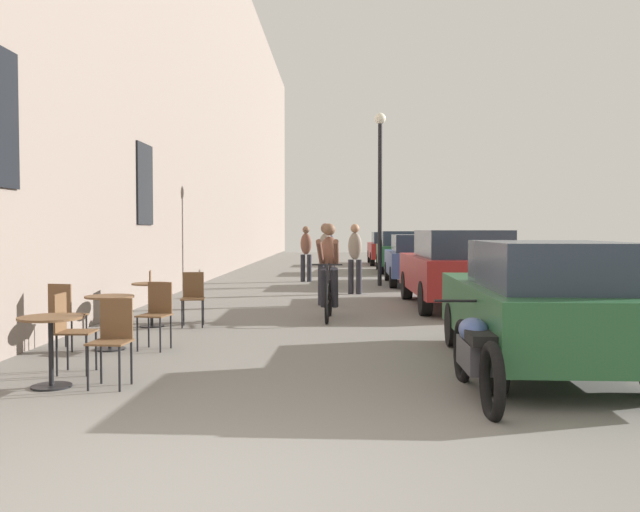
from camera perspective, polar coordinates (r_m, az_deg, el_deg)
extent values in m
plane|color=slate|center=(4.20, -11.50, -20.14)|extent=(88.00, 88.00, 0.00)
cube|color=gray|center=(18.88, -12.30, 16.31)|extent=(0.50, 68.00, 12.42)
cube|color=black|center=(14.78, -14.51, 5.86)|extent=(0.04, 1.10, 1.70)
cylinder|color=black|center=(7.50, -21.64, -10.14)|extent=(0.40, 0.40, 0.02)
cylinder|color=black|center=(7.44, -21.67, -7.52)|extent=(0.05, 0.05, 0.67)
cylinder|color=brown|center=(7.38, -21.71, -4.84)|extent=(0.64, 0.64, 0.02)
cylinder|color=black|center=(7.04, -16.50, -9.10)|extent=(0.02, 0.02, 0.45)
cylinder|color=black|center=(7.16, -18.94, -8.93)|extent=(0.02, 0.02, 0.45)
cylinder|color=black|center=(7.34, -15.57, -8.63)|extent=(0.02, 0.02, 0.45)
cylinder|color=black|center=(7.45, -17.92, -8.48)|extent=(0.02, 0.02, 0.45)
cube|color=brown|center=(7.20, -17.26, -6.95)|extent=(0.40, 0.40, 0.02)
cube|color=brown|center=(7.34, -16.74, -5.04)|extent=(0.34, 0.04, 0.42)
cylinder|color=black|center=(8.17, -18.30, -7.55)|extent=(0.02, 0.02, 0.45)
cylinder|color=black|center=(7.87, -19.04, -7.93)|extent=(0.02, 0.02, 0.45)
cylinder|color=black|center=(8.28, -20.45, -7.45)|extent=(0.02, 0.02, 0.45)
cylinder|color=black|center=(7.98, -21.25, -7.82)|extent=(0.02, 0.02, 0.45)
cube|color=brown|center=(8.03, -19.78, -6.03)|extent=(0.39, 0.39, 0.02)
cube|color=brown|center=(8.07, -21.01, -4.44)|extent=(0.03, 0.34, 0.42)
cylinder|color=black|center=(9.52, -17.23, -7.47)|extent=(0.40, 0.40, 0.02)
cylinder|color=black|center=(9.47, -17.26, -5.39)|extent=(0.05, 0.05, 0.67)
cylinder|color=brown|center=(9.43, -17.28, -3.28)|extent=(0.64, 0.64, 0.02)
cylinder|color=black|center=(9.90, -20.59, -5.88)|extent=(0.02, 0.02, 0.45)
cylinder|color=black|center=(9.72, -19.03, -6.01)|extent=(0.02, 0.02, 0.45)
cylinder|color=black|center=(9.64, -21.72, -6.11)|extent=(0.02, 0.02, 0.45)
cylinder|color=black|center=(9.46, -20.14, -6.25)|extent=(0.02, 0.02, 0.45)
cube|color=brown|center=(9.65, -20.39, -4.68)|extent=(0.46, 0.46, 0.02)
cube|color=brown|center=(9.48, -21.04, -3.47)|extent=(0.34, 0.10, 0.42)
cylinder|color=black|center=(9.10, -13.28, -6.50)|extent=(0.02, 0.02, 0.45)
cylinder|color=black|center=(9.24, -15.10, -6.38)|extent=(0.02, 0.02, 0.45)
cylinder|color=black|center=(9.39, -12.43, -6.22)|extent=(0.02, 0.02, 0.45)
cylinder|color=black|center=(9.53, -14.20, -6.12)|extent=(0.02, 0.02, 0.45)
cube|color=brown|center=(9.28, -13.77, -4.87)|extent=(0.44, 0.44, 0.02)
cube|color=brown|center=(9.42, -13.30, -3.42)|extent=(0.34, 0.08, 0.42)
cylinder|color=black|center=(11.56, -13.96, -5.73)|extent=(0.40, 0.40, 0.02)
cylinder|color=black|center=(11.52, -13.97, -4.01)|extent=(0.05, 0.05, 0.67)
cylinder|color=brown|center=(11.49, -13.99, -2.28)|extent=(0.64, 0.64, 0.02)
cylinder|color=black|center=(11.20, -9.87, -4.84)|extent=(0.02, 0.02, 0.45)
cylinder|color=black|center=(11.23, -11.52, -4.84)|extent=(0.02, 0.02, 0.45)
cylinder|color=black|center=(11.52, -9.78, -4.64)|extent=(0.02, 0.02, 0.45)
cylinder|color=black|center=(11.55, -11.39, -4.64)|extent=(0.02, 0.02, 0.45)
cube|color=brown|center=(11.35, -10.65, -3.56)|extent=(0.43, 0.43, 0.02)
cube|color=brown|center=(11.51, -10.60, -2.38)|extent=(0.34, 0.07, 0.42)
cylinder|color=black|center=(12.26, -12.43, -4.25)|extent=(0.02, 0.02, 0.45)
cylinder|color=black|center=(11.94, -12.46, -4.42)|extent=(0.02, 0.02, 0.45)
cylinder|color=black|center=(12.27, -13.94, -4.26)|extent=(0.02, 0.02, 0.45)
cylinder|color=black|center=(11.95, -14.01, -4.43)|extent=(0.02, 0.02, 0.45)
cube|color=brown|center=(12.08, -13.22, -3.23)|extent=(0.46, 0.46, 0.02)
cube|color=brown|center=(12.07, -14.08, -2.20)|extent=(0.10, 0.34, 0.42)
torus|color=black|center=(11.58, 0.59, -4.06)|extent=(0.08, 0.71, 0.71)
torus|color=black|center=(12.62, 0.85, -3.54)|extent=(0.08, 0.71, 0.71)
cylinder|color=black|center=(12.50, 0.83, -2.28)|extent=(0.04, 0.22, 0.58)
cylinder|color=black|center=(11.98, 0.71, -0.87)|extent=(0.07, 0.83, 0.14)
cylinder|color=black|center=(11.57, 0.60, -2.39)|extent=(0.04, 0.09, 0.67)
cylinder|color=black|center=(12.12, 0.73, -3.59)|extent=(0.07, 1.00, 0.12)
cylinder|color=black|center=(11.57, 0.61, -0.73)|extent=(0.52, 0.05, 0.03)
ellipsoid|color=black|center=(12.39, 0.81, -0.86)|extent=(0.12, 0.24, 0.06)
ellipsoid|color=brown|center=(12.30, 0.79, 0.40)|extent=(0.35, 0.36, 0.59)
sphere|color=brown|center=(12.26, 0.78, 2.24)|extent=(0.22, 0.22, 0.22)
cylinder|color=#26262D|center=(12.26, 1.24, -2.68)|extent=(0.14, 0.40, 0.75)
cylinder|color=#26262D|center=(12.27, 0.30, -2.67)|extent=(0.14, 0.40, 0.75)
cylinder|color=brown|center=(11.91, 1.38, 0.31)|extent=(0.10, 0.75, 0.48)
cylinder|color=brown|center=(11.92, 0.01, 0.31)|extent=(0.13, 0.75, 0.48)
cylinder|color=#26262D|center=(14.35, 0.89, -2.46)|extent=(0.14, 0.14, 0.85)
cylinder|color=#26262D|center=(14.32, 0.10, -2.47)|extent=(0.14, 0.14, 0.85)
ellipsoid|color=gray|center=(14.29, 0.50, 0.59)|extent=(0.38, 0.30, 0.67)
sphere|color=brown|center=(14.29, 0.50, 2.34)|extent=(0.22, 0.22, 0.22)
cylinder|color=#26262D|center=(16.85, 3.29, -1.76)|extent=(0.14, 0.14, 0.86)
cylinder|color=#26262D|center=(16.87, 2.61, -1.75)|extent=(0.14, 0.14, 0.86)
ellipsoid|color=gray|center=(16.82, 2.95, 0.85)|extent=(0.37, 0.29, 0.68)
sphere|color=#A57A5B|center=(16.82, 2.96, 2.34)|extent=(0.22, 0.22, 0.22)
cylinder|color=#26262D|center=(19.20, 1.03, -1.29)|extent=(0.14, 0.14, 0.84)
cylinder|color=#26262D|center=(19.20, 0.43, -1.29)|extent=(0.14, 0.14, 0.84)
ellipsoid|color=#2D3342|center=(19.17, 0.73, 0.96)|extent=(0.34, 0.25, 0.67)
sphere|color=#A57A5B|center=(19.17, 0.73, 2.25)|extent=(0.22, 0.22, 0.22)
cylinder|color=#26262D|center=(20.81, -0.91, -1.02)|extent=(0.14, 0.14, 0.84)
cylinder|color=#26262D|center=(20.85, -1.45, -1.02)|extent=(0.14, 0.14, 0.84)
ellipsoid|color=brown|center=(20.80, -1.19, 1.04)|extent=(0.37, 0.29, 0.66)
sphere|color=brown|center=(20.80, -1.19, 2.22)|extent=(0.22, 0.22, 0.22)
cylinder|color=black|center=(19.37, 5.06, 4.29)|extent=(0.12, 0.12, 4.60)
sphere|color=silver|center=(19.61, 5.08, 11.44)|extent=(0.32, 0.32, 0.32)
cube|color=#23512D|center=(8.28, 17.90, -4.57)|extent=(1.82, 4.17, 0.67)
cube|color=#283342|center=(7.75, 18.88, -0.69)|extent=(1.50, 2.27, 0.50)
cylinder|color=black|center=(9.49, 11.20, -5.68)|extent=(0.21, 0.60, 0.59)
cylinder|color=black|center=(9.83, 20.25, -5.51)|extent=(0.21, 0.60, 0.59)
cylinder|color=black|center=(6.84, 14.43, -8.78)|extent=(0.21, 0.60, 0.59)
cube|color=maroon|center=(14.33, 11.33, -1.47)|extent=(1.92, 4.49, 0.73)
cube|color=#283342|center=(13.78, 11.77, 1.01)|extent=(1.59, 2.43, 0.54)
cylinder|color=black|center=(15.68, 7.30, -2.46)|extent=(0.22, 0.65, 0.64)
cylinder|color=black|center=(15.96, 13.30, -2.42)|extent=(0.22, 0.65, 0.64)
cylinder|color=black|center=(12.77, 8.84, -3.53)|extent=(0.22, 0.65, 0.64)
cylinder|color=black|center=(13.12, 16.13, -3.44)|extent=(0.22, 0.65, 0.64)
cube|color=#384C84|center=(20.05, 8.14, -0.57)|extent=(1.77, 4.13, 0.67)
cube|color=#283342|center=(19.54, 8.29, 1.06)|extent=(1.47, 2.24, 0.49)
cylinder|color=black|center=(21.36, 5.73, -1.28)|extent=(0.20, 0.59, 0.59)
cylinder|color=black|center=(21.49, 9.84, -1.28)|extent=(0.20, 0.59, 0.59)
cylinder|color=black|center=(18.67, 6.17, -1.79)|extent=(0.20, 0.59, 0.59)
cylinder|color=black|center=(18.82, 10.87, -1.78)|extent=(0.20, 0.59, 0.59)
cube|color=#23512D|center=(25.86, 6.86, 0.14)|extent=(1.93, 4.39, 0.71)
cube|color=#283342|center=(25.33, 6.94, 1.49)|extent=(1.58, 2.39, 0.52)
cylinder|color=black|center=(27.27, 4.96, -0.49)|extent=(0.22, 0.63, 0.63)
cylinder|color=black|center=(27.37, 8.38, -0.49)|extent=(0.22, 0.63, 0.63)
cylinder|color=black|center=(24.41, 5.15, -0.80)|extent=(0.22, 0.63, 0.63)
cylinder|color=black|center=(24.52, 8.97, -0.81)|extent=(0.22, 0.63, 0.63)
cube|color=maroon|center=(31.45, 5.75, 0.47)|extent=(1.76, 4.21, 0.68)
cube|color=#283342|center=(30.94, 5.81, 1.55)|extent=(1.47, 2.28, 0.51)
cylinder|color=black|center=(32.80, 4.20, -0.05)|extent=(0.20, 0.61, 0.61)
cylinder|color=black|center=(32.91, 6.95, -0.05)|extent=(0.20, 0.61, 0.61)
cylinder|color=black|center=(30.04, 4.42, -0.26)|extent=(0.20, 0.61, 0.61)
cylinder|color=black|center=(30.15, 7.43, -0.26)|extent=(0.20, 0.61, 0.61)
torus|color=black|center=(7.44, 11.85, -7.85)|extent=(0.09, 0.69, 0.69)
torus|color=black|center=(6.05, 14.25, -10.22)|extent=(0.10, 0.70, 0.70)
cube|color=#333338|center=(6.72, 12.93, -8.08)|extent=(0.25, 0.76, 0.28)
ellipsoid|color=#384C84|center=(6.79, 12.79, -6.10)|extent=(0.28, 0.52, 0.24)
cube|color=black|center=(6.42, 13.43, -6.76)|extent=(0.24, 0.44, 0.10)
cylinder|color=black|center=(7.27, 12.02, -3.71)|extent=(0.62, 0.03, 0.03)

